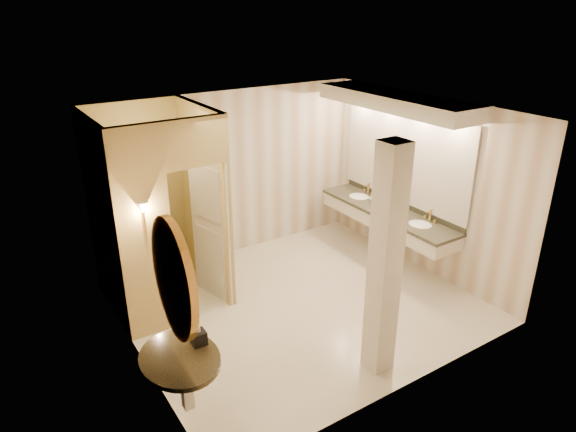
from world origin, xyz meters
The scene contains 16 objects.
floor centered at (0.00, 0.00, 0.00)m, with size 4.50×4.50×0.00m, color silver.
ceiling centered at (0.00, 0.00, 2.70)m, with size 4.50×4.50×0.00m, color silver.
wall_back centered at (0.00, 2.00, 1.35)m, with size 4.50×0.02×2.70m, color beige.
wall_front centered at (0.00, -2.00, 1.35)m, with size 4.50×0.02×2.70m, color beige.
wall_left centered at (-2.25, 0.00, 1.35)m, with size 0.02×4.00×2.70m, color beige.
wall_right centered at (2.25, 0.00, 1.35)m, with size 0.02×4.00×2.70m, color beige.
toilet_closet centered at (-1.11, 0.97, 1.39)m, with size 1.50×1.55×2.70m.
wall_sconce centered at (-1.93, 0.43, 1.73)m, with size 0.14×0.14×0.42m.
vanity centered at (1.98, 0.40, 1.63)m, with size 0.75×2.78×2.09m.
console_shelf centered at (-2.21, -1.24, 1.34)m, with size 0.92×0.92×1.91m.
pillar centered at (0.02, -1.56, 1.35)m, with size 0.27×0.27×2.70m, color beige.
tissue_box centered at (-1.99, -1.16, 0.94)m, with size 0.14×0.14×0.14m, color black.
toilet centered at (-1.95, 1.58, 0.34)m, with size 0.38×0.66×0.67m, color white.
soap_bottle_a centered at (1.97, 0.53, 0.95)m, with size 0.06×0.06×0.14m, color beige.
soap_bottle_b centered at (1.97, 0.81, 0.93)m, with size 0.09×0.09×0.11m, color silver.
soap_bottle_c centered at (1.84, 0.31, 0.99)m, with size 0.09×0.09×0.23m, color #C6B28C.
Camera 1 is at (-3.51, -5.07, 3.97)m, focal length 32.00 mm.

